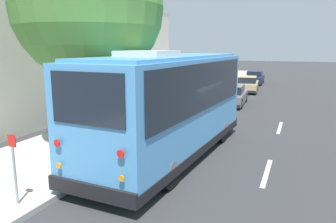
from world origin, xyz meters
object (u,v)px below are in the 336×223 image
Objects in this scene: fire_hydrant at (177,108)px; parked_sedan_navy at (255,78)px; parked_sedan_tan at (247,85)px; sign_post_far at (71,150)px; parked_sedan_gray at (232,95)px; sign_post_near at (14,169)px; shuttle_bus at (170,101)px.

parked_sedan_navy is at bearing -4.86° from fire_hydrant.
parked_sedan_tan is at bearing -179.65° from parked_sedan_navy.
parked_sedan_navy is at bearing -3.16° from sign_post_far.
parked_sedan_gray is 0.96× the size of parked_sedan_navy.
sign_post_near is 10.75m from fire_hydrant.
sign_post_far is at bearing -0.00° from sign_post_near.
sign_post_far is at bearing 150.62° from shuttle_bus.
shuttle_bus is at bearing 175.39° from parked_sedan_tan.
shuttle_bus is 3.60m from sign_post_far.
shuttle_bus is at bearing 178.95° from parked_sedan_navy.
sign_post_near is at bearing 170.74° from parked_sedan_gray.
sign_post_far is at bearing 174.91° from parked_sedan_navy.
parked_sedan_navy is (6.40, 0.26, 0.01)m from parked_sedan_tan.
parked_sedan_gray is 5.59m from fire_hydrant.
fire_hydrant is at bearing 0.34° from sign_post_near.
parked_sedan_tan is 12.06m from fire_hydrant.
parked_sedan_gray reaches higher than fire_hydrant.
parked_sedan_tan is 6.41m from parked_sedan_navy.
parked_sedan_tan reaches higher than fire_hydrant.
parked_sedan_gray is 6.64m from parked_sedan_tan.
sign_post_near is at bearing 180.00° from sign_post_far.
sign_post_far is 1.73× the size of fire_hydrant.
parked_sedan_gray is 2.69× the size of sign_post_near.
fire_hydrant is at bearing 0.42° from sign_post_far.
shuttle_bus reaches higher than parked_sedan_navy.
sign_post_near is 1.97m from sign_post_far.
shuttle_bus is 5.27m from sign_post_near.
parked_sedan_tan is at bearing -4.84° from sign_post_far.
shuttle_bus reaches higher than parked_sedan_gray.
shuttle_bus is at bearing -33.01° from sign_post_far.
shuttle_bus is 1.96× the size of parked_sedan_gray.
parked_sedan_tan is 0.94× the size of parked_sedan_navy.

